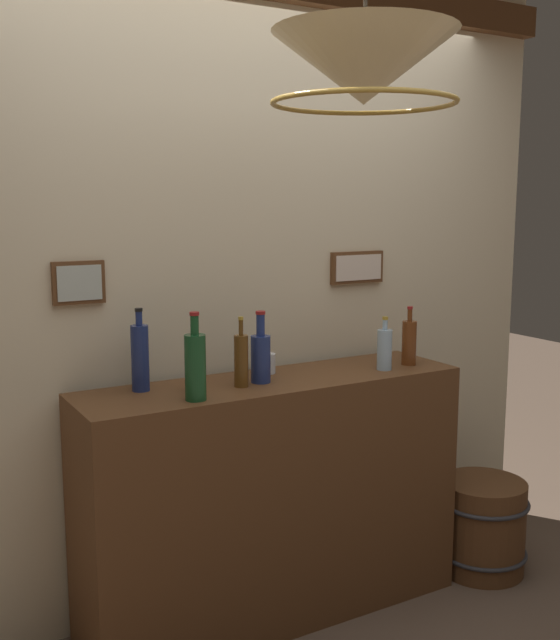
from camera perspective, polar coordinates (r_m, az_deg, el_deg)
panelled_rear_partition at (r=3.20m, az=-3.04°, el=3.92°), size 3.20×0.15×2.72m
bar_shelf_unit at (r=3.17m, az=-0.47°, el=-13.46°), size 1.61×0.42×1.01m
liquor_bottle_brandy at (r=2.95m, az=-1.48°, el=-2.74°), size 0.08×0.08×0.28m
liquor_bottle_rye at (r=3.20m, az=7.96°, el=-2.18°), size 0.06×0.06×0.23m
liquor_bottle_vodka at (r=3.32m, az=9.80°, el=-1.65°), size 0.06×0.06×0.26m
liquor_bottle_rum at (r=2.89m, az=-2.97°, el=-3.04°), size 0.06×0.06×0.27m
liquor_bottle_tequila at (r=2.87m, az=-10.60°, el=-2.76°), size 0.07×0.07×0.32m
liquor_bottle_port at (r=2.70m, az=-6.46°, el=-3.44°), size 0.08×0.08×0.32m
glass_tumbler_rocks at (r=2.86m, az=-6.62°, el=-4.55°), size 0.06×0.06×0.08m
glass_tumbler_highball at (r=3.12m, az=-1.07°, el=-3.32°), size 0.08×0.08×0.08m
pendant_lamp at (r=2.39m, az=6.43°, el=18.35°), size 0.57×0.57×0.65m
wooden_barrel at (r=3.75m, az=15.12°, el=-14.87°), size 0.42×0.42×0.43m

